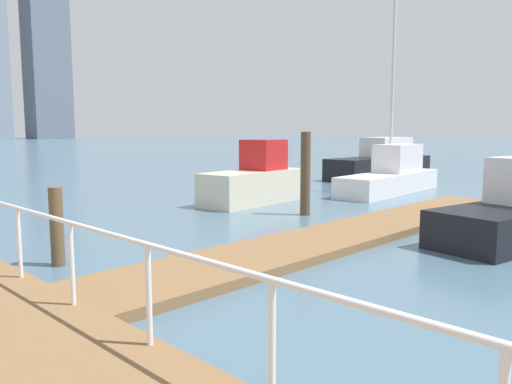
% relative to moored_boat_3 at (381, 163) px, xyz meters
% --- Properties ---
extents(ground_plane, '(300.00, 300.00, 0.00)m').
position_rel_moored_boat_3_xyz_m(ground_plane, '(-18.09, 1.00, -0.80)').
color(ground_plane, slate).
extents(floating_dock, '(15.47, 2.00, 0.18)m').
position_rel_moored_boat_3_xyz_m(floating_dock, '(-13.85, -7.34, -0.71)').
color(floating_dock, olive).
rests_on(floating_dock, ground_plane).
extents(boardwalk_railing, '(0.06, 25.56, 1.08)m').
position_rel_moored_boat_3_xyz_m(boardwalk_railing, '(-21.24, -10.72, 0.44)').
color(boardwalk_railing, white).
rests_on(boardwalk_railing, boardwalk).
extents(dock_piling_0, '(0.25, 0.25, 1.52)m').
position_rel_moored_boat_3_xyz_m(dock_piling_0, '(-19.93, -4.80, -0.04)').
color(dock_piling_0, brown).
rests_on(dock_piling_0, ground_plane).
extents(dock_piling_3, '(0.30, 0.30, 2.53)m').
position_rel_moored_boat_3_xyz_m(dock_piling_3, '(-12.13, -4.56, 0.46)').
color(dock_piling_3, brown).
rests_on(dock_piling_3, ground_plane).
extents(moored_boat_3, '(7.30, 2.27, 2.16)m').
position_rel_moored_boat_3_xyz_m(moored_boat_3, '(0.00, 0.00, 0.00)').
color(moored_boat_3, black).
rests_on(moored_boat_3, ground_plane).
extents(moored_boat_4, '(6.59, 2.05, 8.44)m').
position_rel_moored_boat_3_xyz_m(moored_boat_4, '(-5.26, -3.61, -0.07)').
color(moored_boat_4, white).
rests_on(moored_boat_4, ground_plane).
extents(moored_boat_5, '(4.32, 1.95, 2.23)m').
position_rel_moored_boat_3_xyz_m(moored_boat_5, '(-11.35, -1.64, -0.02)').
color(moored_boat_5, beige).
rests_on(moored_boat_5, ground_plane).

